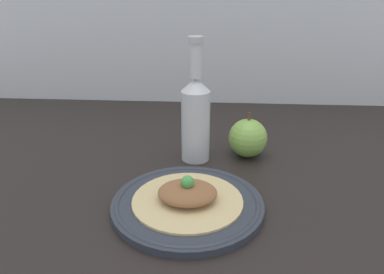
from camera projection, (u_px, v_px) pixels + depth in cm
name	position (u px, v px, depth cm)	size (l,w,h in cm)	color
ground_plane	(188.00, 194.00, 71.78)	(180.00, 110.00, 4.00)	black
plate	(188.00, 204.00, 63.68)	(25.91, 25.91, 1.54)	#2D333D
plated_food	(188.00, 195.00, 63.02)	(18.85, 18.85, 4.87)	#D6BC7F
cider_bottle	(196.00, 115.00, 77.78)	(6.05, 6.05, 26.02)	silver
apple	(248.00, 138.00, 81.34)	(8.42, 8.42, 10.03)	#84B74C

